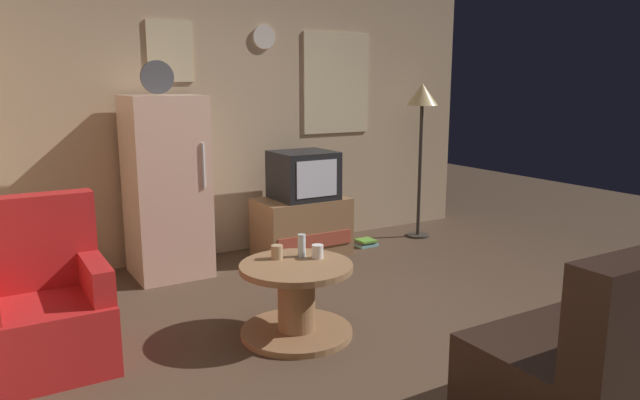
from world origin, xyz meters
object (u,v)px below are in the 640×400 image
fridge (166,186)px  book_stack (366,243)px  crt_tv (303,175)px  standing_lamp (422,107)px  tv_stand (301,226)px  armchair (43,308)px  coffee_table (296,300)px  wine_glass (302,245)px  mug_ceramic_tan (277,252)px  mug_ceramic_white (318,252)px

fridge → book_stack: 2.06m
crt_tv → standing_lamp: (1.36, -0.05, 0.60)m
tv_stand → armchair: bearing=-153.1°
fridge → coffee_table: bearing=-78.7°
standing_lamp → book_stack: 1.50m
armchair → coffee_table: bearing=-15.5°
standing_lamp → wine_glass: standing_lamp is taller
fridge → mug_ceramic_tan: bearing=-79.4°
fridge → armchair: 1.72m
tv_stand → armchair: size_ratio=0.88×
crt_tv → mug_ceramic_white: bearing=-116.1°
standing_lamp → mug_ceramic_tan: (-2.34, -1.37, -0.84)m
tv_stand → wine_glass: bearing=-118.8°
coffee_table → wine_glass: (0.11, 0.12, 0.31)m
armchair → mug_ceramic_white: bearing=-12.6°
coffee_table → armchair: (-1.43, 0.40, 0.10)m
coffee_table → mug_ceramic_white: 0.34m
mug_ceramic_white → armchair: (-1.61, 0.36, -0.18)m
fridge → standing_lamp: fridge is taller
tv_stand → standing_lamp: 1.76m
tv_stand → mug_ceramic_tan: (-0.97, -1.42, 0.25)m
tv_stand → coffee_table: tv_stand is taller
crt_tv → armchair: crt_tv is taller
coffee_table → mug_ceramic_tan: 0.33m
crt_tv → book_stack: size_ratio=2.61×
tv_stand → mug_ceramic_white: bearing=-115.4°
mug_ceramic_tan → book_stack: mug_ceramic_tan is taller
wine_glass → tv_stand: bearing=61.2°
crt_tv → mug_ceramic_white: 1.74m
standing_lamp → crt_tv: bearing=178.0°
crt_tv → armchair: bearing=-153.4°
tv_stand → armchair: 2.62m
armchair → book_stack: size_ratio=4.65×
mug_ceramic_white → mug_ceramic_tan: 0.26m
mug_ceramic_white → mug_ceramic_tan: size_ratio=1.00×
fridge → tv_stand: size_ratio=2.11×
fridge → tv_stand: 1.34m
fridge → standing_lamp: bearing=-2.6°
wine_glass → armchair: armchair is taller
armchair → standing_lamp: bearing=17.0°
wine_glass → mug_ceramic_white: (0.07, -0.09, -0.03)m
standing_lamp → armchair: standing_lamp is taller
tv_stand → crt_tv: 0.49m
crt_tv → coffee_table: bearing=-120.6°
standing_lamp → armchair: (-3.72, -1.14, -1.02)m
mug_ceramic_tan → armchair: size_ratio=0.09×
coffee_table → mug_ceramic_white: mug_ceramic_white is taller
tv_stand → mug_ceramic_tan: 1.74m
mug_ceramic_white → wine_glass: bearing=128.2°
fridge → crt_tv: (1.27, -0.07, 0.00)m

